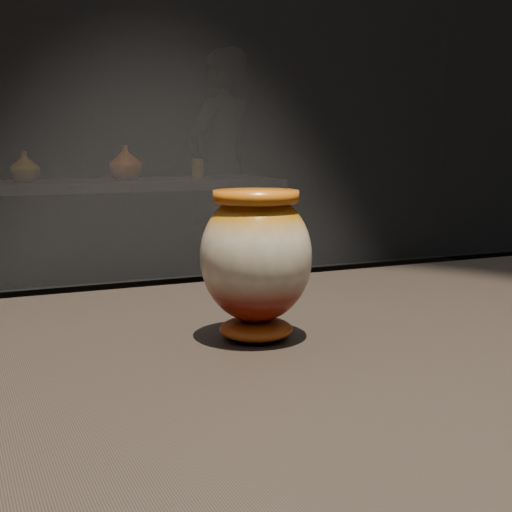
{
  "coord_description": "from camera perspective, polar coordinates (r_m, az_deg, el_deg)",
  "views": [
    {
      "loc": [
        -0.47,
        -0.66,
        1.12
      ],
      "look_at": [
        -0.15,
        0.06,
        1.0
      ],
      "focal_mm": 50.0,
      "sensor_mm": 36.0,
      "label": 1
    }
  ],
  "objects": [
    {
      "name": "back_shelf",
      "position": [
        4.19,
        -11.72,
        2.33
      ],
      "size": [
        2.0,
        0.6,
        0.9
      ],
      "color": "black",
      "rests_on": "ground"
    },
    {
      "name": "visitor",
      "position": [
        5.31,
        -2.82,
        6.72
      ],
      "size": [
        0.78,
        0.7,
        1.79
      ],
      "primitive_type": "imported",
      "rotation": [
        0.0,
        0.0,
        3.66
      ],
      "color": "black",
      "rests_on": "ground"
    },
    {
      "name": "back_vase_left",
      "position": [
        4.07,
        -18.01,
        6.79
      ],
      "size": [
        0.21,
        0.21,
        0.17
      ],
      "primitive_type": "imported",
      "rotation": [
        0.0,
        0.0,
        3.55
      ],
      "color": "#965A15",
      "rests_on": "back_shelf"
    },
    {
      "name": "back_vase_right",
      "position": [
        4.36,
        -4.71,
        6.99
      ],
      "size": [
        0.07,
        0.07,
        0.12
      ],
      "primitive_type": "cylinder",
      "color": "#965A15",
      "rests_on": "back_shelf"
    },
    {
      "name": "back_vase_mid",
      "position": [
        4.17,
        -10.41,
        7.35
      ],
      "size": [
        0.23,
        0.23,
        0.2
      ],
      "primitive_type": "imported",
      "rotation": [
        0.0,
        0.0,
        1.79
      ],
      "color": "#691509",
      "rests_on": "back_shelf"
    },
    {
      "name": "main_vase",
      "position": [
        0.8,
        -0.0,
        -0.22
      ],
      "size": [
        0.17,
        0.17,
        0.17
      ],
      "rotation": [
        0.0,
        0.0,
        0.43
      ],
      "color": "#691509",
      "rests_on": "display_plinth"
    }
  ]
}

